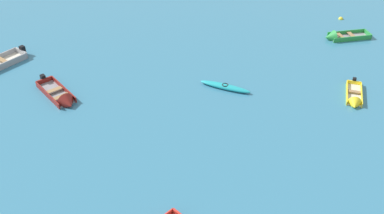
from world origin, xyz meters
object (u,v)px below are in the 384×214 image
(rowboat_maroon_far_right, at_px, (62,98))
(rowboat_green_back_row_left, at_px, (338,37))
(kayak_turquoise_cluster_outer, at_px, (225,87))
(rowboat_yellow_midfield_right, at_px, (354,100))
(mooring_buoy_trailing, at_px, (341,19))

(rowboat_maroon_far_right, bearing_deg, rowboat_green_back_row_left, 20.68)
(kayak_turquoise_cluster_outer, height_order, rowboat_yellow_midfield_right, rowboat_yellow_midfield_right)
(rowboat_maroon_far_right, height_order, mooring_buoy_trailing, rowboat_maroon_far_right)
(mooring_buoy_trailing, bearing_deg, rowboat_maroon_far_right, -152.43)
(rowboat_green_back_row_left, relative_size, rowboat_yellow_midfield_right, 1.18)
(kayak_turquoise_cluster_outer, xyz_separation_m, rowboat_yellow_midfield_right, (7.45, -1.78, -0.02))
(rowboat_green_back_row_left, distance_m, rowboat_yellow_midfield_right, 8.27)
(rowboat_green_back_row_left, bearing_deg, mooring_buoy_trailing, 68.20)
(rowboat_green_back_row_left, relative_size, kayak_turquoise_cluster_outer, 1.14)
(rowboat_maroon_far_right, relative_size, rowboat_yellow_midfield_right, 1.18)
(rowboat_green_back_row_left, height_order, mooring_buoy_trailing, rowboat_green_back_row_left)
(rowboat_green_back_row_left, distance_m, rowboat_maroon_far_right, 20.17)
(rowboat_yellow_midfield_right, bearing_deg, rowboat_maroon_far_right, 176.76)
(rowboat_yellow_midfield_right, bearing_deg, kayak_turquoise_cluster_outer, 166.55)
(rowboat_maroon_far_right, distance_m, mooring_buoy_trailing, 22.85)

